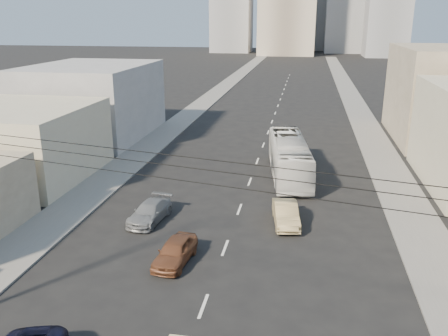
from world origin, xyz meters
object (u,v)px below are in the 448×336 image
(sedan_tan, at_px, (286,214))
(sedan_grey, at_px, (150,212))
(city_bus, at_px, (289,157))
(sedan_brown, at_px, (175,251))

(sedan_tan, relative_size, sedan_grey, 0.97)
(city_bus, height_order, sedan_grey, city_bus)
(city_bus, bearing_deg, sedan_tan, -96.20)
(sedan_brown, relative_size, sedan_tan, 0.93)
(sedan_tan, bearing_deg, sedan_grey, 178.08)
(city_bus, relative_size, sedan_grey, 2.71)
(sedan_brown, bearing_deg, city_bus, 77.29)
(sedan_grey, bearing_deg, sedan_brown, -51.55)
(sedan_brown, bearing_deg, sedan_grey, 127.49)
(sedan_brown, xyz_separation_m, sedan_tan, (5.74, 6.23, 0.03))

